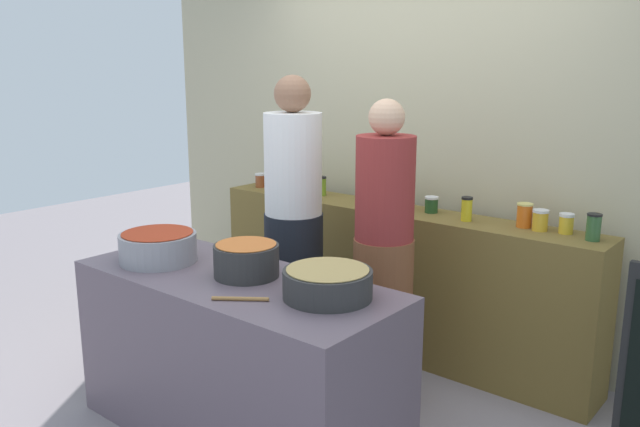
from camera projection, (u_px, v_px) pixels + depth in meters
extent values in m
plane|color=gray|center=(279.00, 411.00, 3.55)|extent=(12.00, 12.00, 0.00)
cube|color=#B9B08C|center=(425.00, 119.00, 4.31)|extent=(4.80, 0.12, 3.00)
cube|color=brown|center=(392.00, 279.00, 4.27)|extent=(2.70, 0.36, 0.95)
cube|color=#61535F|center=(237.00, 358.00, 3.23)|extent=(1.70, 0.70, 0.85)
cylinder|color=brown|center=(260.00, 181.00, 4.88)|extent=(0.08, 0.08, 0.09)
cylinder|color=silver|center=(260.00, 174.00, 4.87)|extent=(0.08, 0.08, 0.01)
cylinder|color=#B43A11|center=(279.00, 180.00, 4.83)|extent=(0.07, 0.07, 0.13)
cylinder|color=black|center=(279.00, 171.00, 4.82)|extent=(0.07, 0.07, 0.01)
cylinder|color=brown|center=(279.00, 186.00, 4.70)|extent=(0.09, 0.09, 0.09)
cylinder|color=#D6C666|center=(279.00, 179.00, 4.69)|extent=(0.09, 0.09, 0.01)
cylinder|color=olive|center=(322.00, 187.00, 4.57)|extent=(0.06, 0.06, 0.12)
cylinder|color=black|center=(322.00, 177.00, 4.55)|extent=(0.07, 0.07, 0.01)
cylinder|color=olive|center=(370.00, 193.00, 4.32)|extent=(0.08, 0.08, 0.13)
cylinder|color=#D6C666|center=(370.00, 183.00, 4.31)|extent=(0.08, 0.08, 0.01)
cylinder|color=#3C4E3C|center=(389.00, 197.00, 4.24)|extent=(0.07, 0.07, 0.12)
cylinder|color=silver|center=(390.00, 187.00, 4.23)|extent=(0.07, 0.07, 0.01)
cylinder|color=#AE2A0C|center=(403.00, 202.00, 4.13)|extent=(0.08, 0.08, 0.10)
cylinder|color=silver|center=(404.00, 193.00, 4.12)|extent=(0.08, 0.08, 0.01)
cylinder|color=#214820|center=(431.00, 206.00, 4.04)|extent=(0.08, 0.08, 0.09)
cylinder|color=silver|center=(432.00, 198.00, 4.03)|extent=(0.09, 0.09, 0.01)
cylinder|color=gold|center=(467.00, 210.00, 3.83)|extent=(0.06, 0.06, 0.13)
cylinder|color=black|center=(467.00, 198.00, 3.81)|extent=(0.07, 0.07, 0.01)
cylinder|color=#D75F19|center=(524.00, 216.00, 3.68)|extent=(0.09, 0.09, 0.13)
cylinder|color=#D6C666|center=(525.00, 204.00, 3.66)|extent=(0.09, 0.09, 0.01)
cylinder|color=gold|center=(540.00, 221.00, 3.60)|extent=(0.08, 0.08, 0.10)
cylinder|color=silver|center=(541.00, 211.00, 3.59)|extent=(0.09, 0.09, 0.01)
cylinder|color=gold|center=(566.00, 225.00, 3.54)|extent=(0.08, 0.08, 0.10)
cylinder|color=silver|center=(567.00, 215.00, 3.53)|extent=(0.08, 0.08, 0.02)
cylinder|color=#30592E|center=(593.00, 228.00, 3.40)|extent=(0.07, 0.07, 0.13)
cylinder|color=black|center=(595.00, 215.00, 3.38)|extent=(0.08, 0.08, 0.01)
cylinder|color=gray|center=(158.00, 247.00, 3.39)|extent=(0.40, 0.40, 0.15)
cylinder|color=#9E331B|center=(157.00, 233.00, 3.37)|extent=(0.37, 0.37, 0.00)
cylinder|color=#2D2D2D|center=(246.00, 261.00, 3.15)|extent=(0.32, 0.32, 0.16)
cylinder|color=#C2672E|center=(246.00, 244.00, 3.13)|extent=(0.29, 0.29, 0.00)
cylinder|color=#2D2D2D|center=(328.00, 284.00, 2.86)|extent=(0.40, 0.40, 0.13)
cylinder|color=tan|center=(328.00, 269.00, 2.84)|extent=(0.37, 0.37, 0.00)
cylinder|color=#9E703D|center=(240.00, 299.00, 2.83)|extent=(0.21, 0.16, 0.02)
cylinder|color=black|center=(294.00, 291.00, 4.00)|extent=(0.36, 0.36, 0.98)
cylinder|color=white|center=(293.00, 164.00, 3.82)|extent=(0.34, 0.34, 0.60)
sphere|color=#8C6047|center=(292.00, 94.00, 3.73)|extent=(0.22, 0.22, 0.22)
cylinder|color=brown|center=(382.00, 318.00, 3.65)|extent=(0.33, 0.33, 0.92)
cylinder|color=maroon|center=(385.00, 188.00, 3.48)|extent=(0.32, 0.32, 0.57)
sphere|color=#D8A884|center=(387.00, 117.00, 3.39)|extent=(0.19, 0.19, 0.19)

